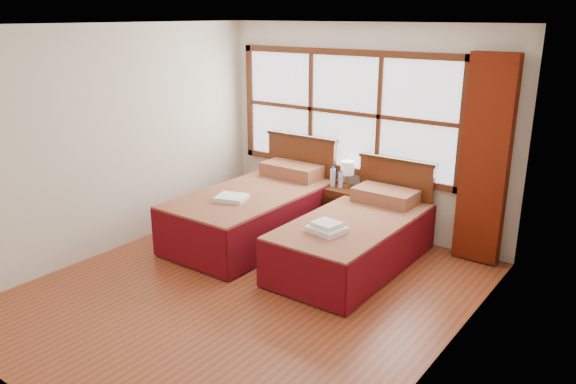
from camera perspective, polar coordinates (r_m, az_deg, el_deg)
The scene contains 15 objects.
floor at distance 5.82m, azimuth -3.99°, elevation -9.95°, with size 4.50×4.50×0.00m, color brown.
ceiling at distance 5.16m, azimuth -4.63°, elevation 16.58°, with size 4.50×4.50×0.00m, color white.
wall_back at distance 7.15m, azimuth 7.55°, elevation 6.30°, with size 4.00×4.00×0.00m, color silver.
wall_left at distance 6.78m, azimuth -17.31°, elevation 5.03°, with size 4.50×4.50×0.00m, color silver.
wall_right at distance 4.37m, azimuth 16.13°, elevation -1.67°, with size 4.50×4.50×0.00m, color silver.
window at distance 7.20m, azimuth 5.72°, elevation 8.07°, with size 3.16×0.06×1.56m.
curtain at distance 6.45m, azimuth 19.40°, elevation 3.00°, with size 0.50×0.16×2.30m, color #641A0A.
bed_left at distance 7.03m, azimuth -3.10°, elevation -1.84°, with size 1.17×2.28×1.15m.
bed_right at distance 6.29m, azimuth 6.90°, elevation -4.65°, with size 1.07×2.09×1.04m.
nightstand at distance 7.25m, azimuth 5.60°, elevation -1.77°, with size 0.43×0.43×0.58m.
towels_left at distance 6.58m, azimuth -5.74°, elevation -0.59°, with size 0.42×0.39×0.05m.
towels_right at distance 5.78m, azimuth 3.96°, elevation -3.63°, with size 0.40×0.36×0.10m.
lamp at distance 7.16m, azimuth 6.06°, elevation 2.37°, with size 0.17×0.17×0.33m.
bottle_near at distance 7.19m, azimuth 4.56°, elevation 1.50°, with size 0.07×0.07×0.26m.
bottle_far at distance 7.15m, azimuth 5.38°, elevation 1.25°, with size 0.06×0.06×0.23m.
Camera 1 is at (3.37, -3.90, 2.70)m, focal length 35.00 mm.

